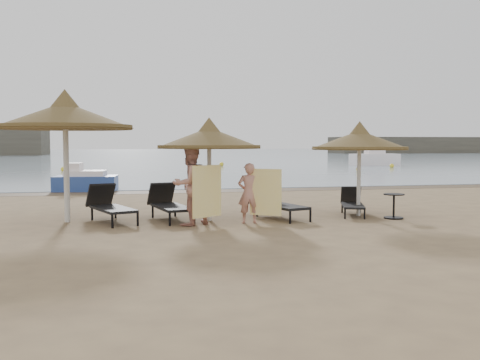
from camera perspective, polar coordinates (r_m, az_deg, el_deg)
The scene contains 22 objects.
ground at distance 12.30m, azimuth 0.61°, elevation -5.08°, with size 160.00×160.00×0.00m, color #8B6F4C.
sea at distance 91.91m, azimuth -10.48°, elevation 2.73°, with size 200.00×140.00×0.03m, color gray.
wet_sand_strip at distance 21.50m, azimuth -4.93°, elevation -1.18°, with size 200.00×1.60×0.01m, color brown.
palapa_left at distance 13.67m, azimuth -18.15°, elevation 6.46°, with size 3.26×3.26×3.23m.
palapa_center at distance 13.27m, azimuth -3.31°, elevation 4.44°, with size 2.59×2.59×2.57m.
palapa_right at distance 14.46m, azimuth 12.62°, elevation 4.13°, with size 2.53×2.53×2.51m.
lounger_far_left at distance 13.59m, azimuth -13.76°, elevation -2.60°, with size 1.32×2.12×0.90m.
lounger_near_left at distance 13.68m, azimuth -7.61°, elevation -2.48°, with size 1.08×2.11×0.90m.
lounger_near_right at distance 13.88m, azimuth 3.83°, elevation -2.37°, with size 1.23×2.11×0.90m.
lounger_far_right at distance 14.76m, azimuth 11.88°, elevation -2.37°, with size 1.05×1.71×0.73m.
side_table at distance 14.25m, azimuth 16.08°, elevation -2.77°, with size 0.53×0.53×0.64m.
person_left at distance 12.55m, azimuth -5.36°, elevation 0.20°, with size 1.02×0.67×2.23m, color tan.
person_right at distance 12.85m, azimuth 0.94°, elevation -0.89°, with size 0.78×0.51×1.69m, color tan.
towel_left at distance 12.27m, azimuth -3.53°, elevation -1.21°, with size 0.74×0.46×1.20m.
towel_right at distance 12.70m, azimuth 2.74°, elevation -1.31°, with size 0.67×0.45×1.11m.
bag_patterned at distance 13.47m, azimuth -3.41°, elevation 0.31°, with size 0.26×0.10×0.33m.
bag_dark at distance 13.14m, azimuth -3.19°, elevation 0.25°, with size 0.24×0.15×0.32m.
pedal_boat at distance 22.46m, azimuth -16.21°, elevation -0.04°, with size 2.56×1.68×1.13m.
buoy_left at distance 37.55m, azimuth -18.34°, elevation 1.09°, with size 0.33×0.33×0.33m, color yellow.
buoy_mid at distance 43.91m, azimuth -1.98°, elevation 1.70°, with size 0.36×0.36×0.36m, color yellow.
buoy_right at distance 36.54m, azimuth 12.54°, elevation 1.12°, with size 0.33×0.33×0.33m, color yellow.
buoy_extra at distance 42.62m, azimuth 15.89°, elevation 1.46°, with size 0.34×0.34×0.34m, color yellow.
Camera 1 is at (-2.68, -11.85, 1.94)m, focal length 40.00 mm.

